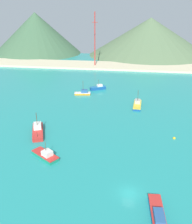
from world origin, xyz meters
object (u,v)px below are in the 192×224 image
fishing_boat_3 (38,131)px  buoy_1 (174,138)px  fishing_boat_6 (46,155)px  radio_tower (95,40)px  fishing_boat_4 (83,93)px  fishing_boat_5 (137,104)px  fishing_boat_2 (98,88)px  fishing_boat_1 (158,216)px

fishing_boat_3 → buoy_1: bearing=4.3°
fishing_boat_6 → radio_tower: (-4.37, 107.55, 16.57)m
fishing_boat_4 → fishing_boat_5: size_ratio=0.69×
buoy_1 → fishing_boat_2: bearing=123.5°
fishing_boat_3 → fishing_boat_2: bearing=76.1°
radio_tower → fishing_boat_5: bearing=-67.7°
buoy_1 → radio_tower: size_ratio=0.02×
fishing_boat_4 → fishing_boat_6: fishing_boat_4 is taller
fishing_boat_5 → radio_tower: (-27.63, 67.36, 16.57)m
fishing_boat_3 → radio_tower: bearing=88.5°
radio_tower → buoy_1: bearing=-67.4°
fishing_boat_1 → radio_tower: bearing=104.2°
fishing_boat_2 → buoy_1: size_ratio=9.07×
fishing_boat_4 → fishing_boat_1: bearing=-67.6°
fishing_boat_2 → fishing_boat_3: bearing=-103.9°
fishing_boat_5 → radio_tower: size_ratio=0.31×
fishing_boat_1 → fishing_boat_4: fishing_boat_4 is taller
fishing_boat_1 → radio_tower: radio_tower is taller
fishing_boat_4 → fishing_boat_3: bearing=-99.0°
fishing_boat_4 → fishing_boat_5: (23.94, -10.67, -0.07)m
fishing_boat_1 → fishing_boat_3: 43.93m
fishing_boat_6 → buoy_1: fishing_boat_6 is taller
fishing_boat_3 → fishing_boat_6: (6.82, -12.21, -0.25)m
fishing_boat_2 → fishing_boat_4: (-5.54, -8.40, -0.08)m
fishing_boat_2 → fishing_boat_4: bearing=-123.4°
fishing_boat_2 → radio_tower: bearing=100.8°
fishing_boat_4 → fishing_boat_6: size_ratio=0.89×
buoy_1 → radio_tower: 101.39m
fishing_boat_3 → fishing_boat_5: (30.08, 27.97, -0.25)m
fishing_boat_1 → fishing_boat_3: fishing_boat_3 is taller
fishing_boat_2 → fishing_boat_4: fishing_boat_4 is taller
fishing_boat_4 → radio_tower: bearing=93.7°
fishing_boat_1 → fishing_boat_2: (-21.99, 75.27, 0.16)m
buoy_1 → radio_tower: (-38.34, 92.28, 17.18)m
fishing_boat_3 → buoy_1: 40.90m
buoy_1 → fishing_boat_6: bearing=-155.8°
fishing_boat_6 → buoy_1: 37.25m
fishing_boat_1 → fishing_boat_3: (-33.66, 28.22, 0.26)m
fishing_boat_1 → fishing_boat_5: 56.31m
fishing_boat_2 → fishing_boat_3: fishing_boat_3 is taller
fishing_boat_6 → fishing_boat_3: bearing=119.2°
fishing_boat_2 → buoy_1: bearing=-56.5°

